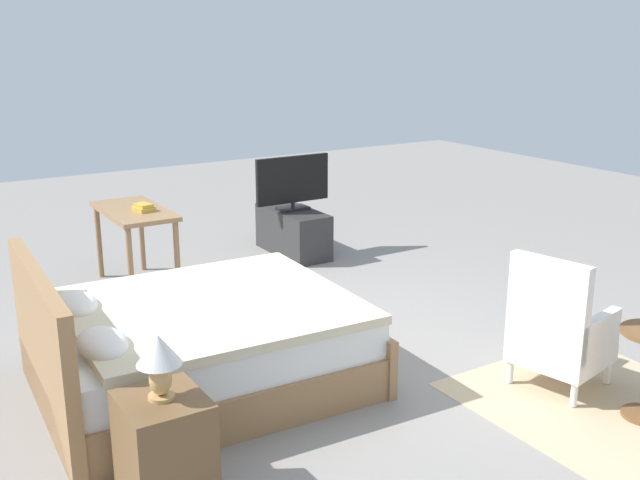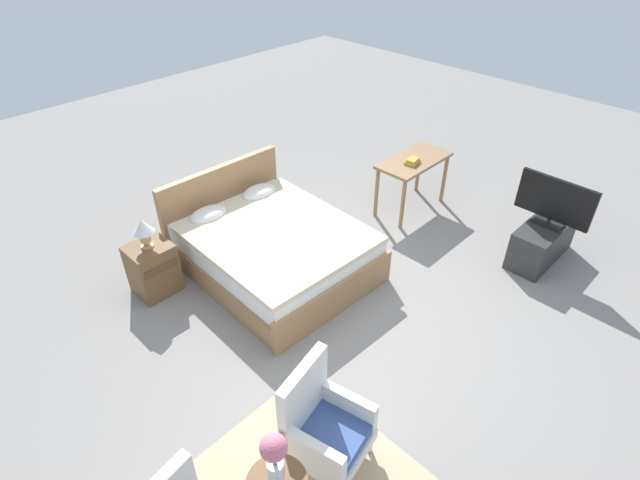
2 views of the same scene
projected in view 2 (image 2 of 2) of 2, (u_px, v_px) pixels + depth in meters
ground_plane at (346, 309)px, 5.24m from camera, size 16.00×16.00×0.00m
bed at (272, 247)px, 5.61m from camera, size 1.72×2.09×0.96m
armchair_by_window_right at (323, 426)px, 3.68m from camera, size 0.64×0.64×0.92m
flower_vase at (274, 457)px, 2.98m from camera, size 0.17×0.17×0.48m
nightstand at (153, 269)px, 5.31m from camera, size 0.44×0.41×0.59m
table_lamp at (143, 229)px, 5.01m from camera, size 0.22×0.22×0.33m
tv_stand at (542, 241)px, 5.81m from camera, size 0.96×0.40×0.48m
tv_flatscreen at (555, 202)px, 5.50m from camera, size 0.20×0.84×0.57m
vanity_desk at (413, 167)px, 6.48m from camera, size 1.04×0.52×0.74m
book_stack at (412, 161)px, 6.30m from camera, size 0.21×0.18×0.07m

